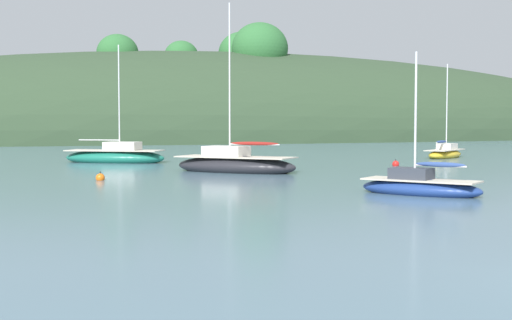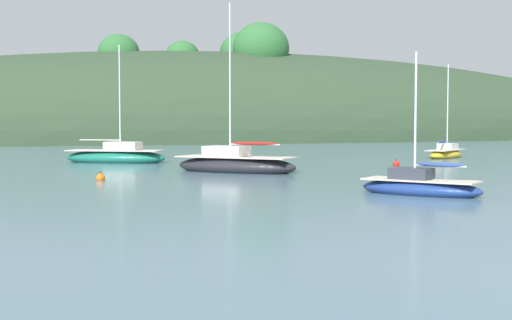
% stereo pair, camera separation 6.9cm
% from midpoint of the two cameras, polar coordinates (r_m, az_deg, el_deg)
% --- Properties ---
extents(far_shoreline_hill, '(150.00, 36.00, 30.01)m').
position_cam_midpoint_polar(far_shoreline_hill, '(105.18, -0.48, 1.69)').
color(far_shoreline_hill, '#2D422B').
rests_on(far_shoreline_hill, ground).
extents(sailboat_blue_center, '(5.36, 4.53, 7.53)m').
position_cam_midpoint_polar(sailboat_blue_center, '(56.93, 15.10, 0.53)').
color(sailboat_blue_center, gold).
rests_on(sailboat_blue_center, ground).
extents(sailboat_grey_yawl, '(7.43, 5.85, 8.40)m').
position_cam_midpoint_polar(sailboat_grey_yawl, '(49.70, -11.40, 0.29)').
color(sailboat_grey_yawl, '#196B56').
rests_on(sailboat_grey_yawl, ground).
extents(sailboat_white_near, '(4.22, 4.94, 5.79)m').
position_cam_midpoint_polar(sailboat_white_near, '(28.34, 13.12, -2.10)').
color(sailboat_white_near, navy).
rests_on(sailboat_white_near, ground).
extents(sailboat_cream_ketch, '(6.93, 7.03, 9.79)m').
position_cam_midpoint_polar(sailboat_cream_ketch, '(39.68, -1.79, -0.35)').
color(sailboat_cream_ketch, '#232328').
rests_on(sailboat_cream_ketch, ground).
extents(mooring_buoy_outer, '(0.44, 0.44, 0.54)m').
position_cam_midpoint_polar(mooring_buoy_outer, '(34.99, -12.61, -1.43)').
color(mooring_buoy_outer, orange).
rests_on(mooring_buoy_outer, ground).
extents(mooring_buoy_channel, '(0.44, 0.44, 0.54)m').
position_cam_midpoint_polar(mooring_buoy_channel, '(45.88, 11.26, -0.32)').
color(mooring_buoy_channel, red).
rests_on(mooring_buoy_channel, ground).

